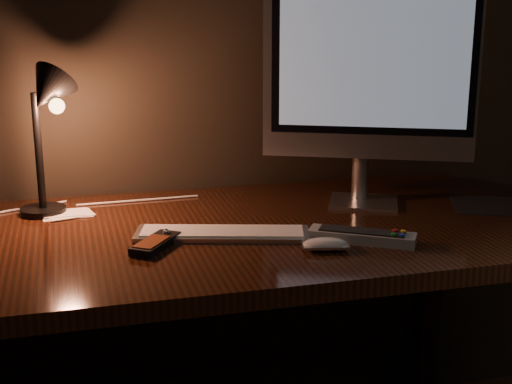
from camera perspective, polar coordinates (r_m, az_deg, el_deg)
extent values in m
cube|color=black|center=(1.64, -3.60, -3.65)|extent=(1.60, 0.75, 0.04)
cube|color=black|center=(2.31, 13.59, -8.41)|extent=(0.06, 0.06, 0.71)
cube|color=black|center=(2.05, -5.44, -8.01)|extent=(1.48, 0.02, 0.51)
cube|color=silver|center=(1.86, 8.59, -0.78)|extent=(0.22, 0.21, 0.01)
cylinder|color=silver|center=(1.87, 8.32, 1.25)|extent=(0.06, 0.06, 0.11)
cube|color=silver|center=(1.80, 9.07, 9.48)|extent=(0.49, 0.25, 0.43)
cube|color=black|center=(1.78, 9.34, 10.34)|extent=(0.45, 0.21, 0.36)
cube|color=#8096AF|center=(1.77, 9.38, 10.33)|extent=(0.42, 0.19, 0.32)
cube|color=silver|center=(1.58, -2.72, -3.31)|extent=(0.40, 0.21, 0.01)
cube|color=black|center=(1.91, 18.70, -1.06)|extent=(0.27, 0.25, 0.00)
ellipsoid|color=white|center=(1.50, 5.56, -4.30)|extent=(0.10, 0.07, 0.02)
cube|color=black|center=(1.52, -8.03, -4.10)|extent=(0.12, 0.14, 0.02)
cube|color=maroon|center=(1.52, -8.04, -3.79)|extent=(0.09, 0.10, 0.00)
sphere|color=silver|center=(1.52, -8.05, -3.74)|extent=(0.01, 0.01, 0.01)
cube|color=gray|center=(1.56, 8.47, -3.56)|extent=(0.22, 0.17, 0.02)
cube|color=black|center=(1.55, 8.49, -3.11)|extent=(0.18, 0.13, 0.00)
cylinder|color=red|center=(1.55, 8.49, -2.99)|extent=(0.01, 0.01, 0.00)
cylinder|color=#0C8C19|center=(1.55, 8.49, -2.99)|extent=(0.01, 0.01, 0.00)
cylinder|color=gold|center=(1.55, 8.49, -2.99)|extent=(0.01, 0.01, 0.00)
cylinder|color=#1433BF|center=(1.55, 8.49, -2.99)|extent=(0.01, 0.01, 0.00)
cube|color=white|center=(1.79, -14.89, -1.73)|extent=(0.13, 0.09, 0.01)
cylinder|color=black|center=(1.82, -16.65, -1.43)|extent=(0.14, 0.14, 0.02)
cylinder|color=black|center=(1.79, -17.00, 3.15)|extent=(0.02, 0.02, 0.28)
cone|color=black|center=(1.72, -16.38, 7.66)|extent=(0.18, 0.18, 0.14)
sphere|color=#FFB266|center=(1.71, -15.64, 6.63)|extent=(0.04, 0.04, 0.04)
cylinder|color=white|center=(1.85, -14.54, -1.21)|extent=(0.65, 0.12, 0.01)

